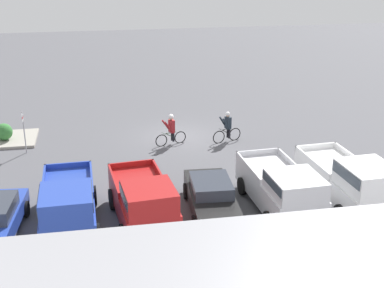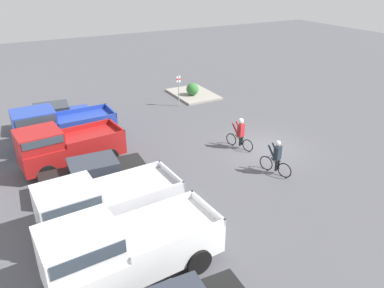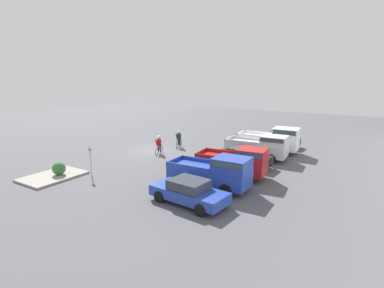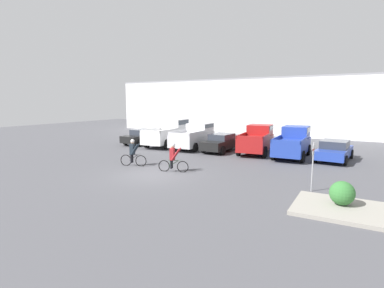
% 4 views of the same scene
% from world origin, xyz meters
% --- Properties ---
extents(ground_plane, '(80.00, 80.00, 0.00)m').
position_xyz_m(ground_plane, '(0.00, 0.00, 0.00)').
color(ground_plane, '#4C4C51').
extents(pickup_truck_0, '(2.51, 5.59, 2.40)m').
position_xyz_m(pickup_truck_0, '(-5.51, 9.82, 1.24)').
color(pickup_truck_0, white).
rests_on(pickup_truck_0, ground_plane).
extents(pickup_truck_1, '(2.46, 5.25, 2.12)m').
position_xyz_m(pickup_truck_1, '(-2.70, 9.62, 1.10)').
color(pickup_truck_1, silver).
rests_on(pickup_truck_1, ground_plane).
extents(sedan_1, '(2.07, 4.60, 1.46)m').
position_xyz_m(sedan_1, '(0.12, 9.14, 0.74)').
color(sedan_1, black).
rests_on(sedan_1, ground_plane).
extents(pickup_truck_2, '(2.55, 5.03, 2.18)m').
position_xyz_m(pickup_truck_2, '(2.88, 9.84, 1.13)').
color(pickup_truck_2, maroon).
rests_on(pickup_truck_2, ground_plane).
extents(pickup_truck_3, '(2.29, 5.31, 2.19)m').
position_xyz_m(pickup_truck_3, '(5.71, 9.64, 1.13)').
color(pickup_truck_3, '#233D9E').
rests_on(pickup_truck_3, ground_plane).
extents(cyclist_0, '(1.75, 0.64, 1.75)m').
position_xyz_m(cyclist_0, '(0.60, 1.08, 0.91)').
color(cyclist_0, black).
rests_on(cyclist_0, ground_plane).
extents(cyclist_1, '(1.70, 0.62, 1.74)m').
position_xyz_m(cyclist_1, '(-2.50, 1.18, 0.86)').
color(cyclist_1, black).
rests_on(cyclist_1, ground_plane).
extents(fire_lane_sign, '(0.06, 0.30, 2.27)m').
position_xyz_m(fire_lane_sign, '(8.23, 0.95, 1.37)').
color(fire_lane_sign, '#9E9EA3').
rests_on(fire_lane_sign, ground_plane).
extents(shrub, '(0.93, 0.93, 0.93)m').
position_xyz_m(shrub, '(9.56, -0.86, 0.61)').
color(shrub, '#337033').
rests_on(shrub, curb_island).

